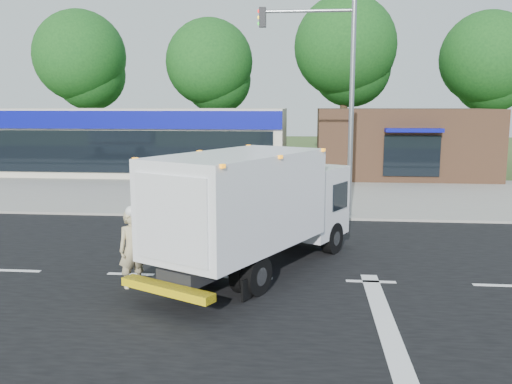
% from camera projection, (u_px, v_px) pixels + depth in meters
% --- Properties ---
extents(ground, '(120.00, 120.00, 0.00)m').
position_uv_depth(ground, '(248.00, 278.00, 13.44)').
color(ground, '#385123').
rests_on(ground, ground).
extents(road_asphalt, '(60.00, 14.00, 0.02)m').
position_uv_depth(road_asphalt, '(248.00, 278.00, 13.44)').
color(road_asphalt, black).
rests_on(road_asphalt, ground).
extents(sidewalk, '(60.00, 2.40, 0.12)m').
position_uv_depth(sidewalk, '(271.00, 211.00, 21.48)').
color(sidewalk, gray).
rests_on(sidewalk, ground).
extents(parking_apron, '(60.00, 9.00, 0.02)m').
position_uv_depth(parking_apron, '(279.00, 190.00, 27.19)').
color(parking_apron, gray).
rests_on(parking_apron, ground).
extents(lane_markings, '(55.20, 7.00, 0.01)m').
position_uv_depth(lane_markings, '(302.00, 299.00, 11.98)').
color(lane_markings, silver).
rests_on(lane_markings, road_asphalt).
extents(ems_box_truck, '(5.19, 7.29, 3.14)m').
position_uv_depth(ems_box_truck, '(256.00, 203.00, 13.68)').
color(ems_box_truck, black).
rests_on(ems_box_truck, ground).
extents(emergency_worker, '(0.81, 0.75, 1.96)m').
position_uv_depth(emergency_worker, '(133.00, 248.00, 12.64)').
color(emergency_worker, tan).
rests_on(emergency_worker, ground).
extents(retail_strip_mall, '(18.00, 6.20, 4.00)m').
position_uv_depth(retail_strip_mall, '(139.00, 141.00, 33.54)').
color(retail_strip_mall, beige).
rests_on(retail_strip_mall, ground).
extents(brown_storefront, '(10.00, 6.70, 4.00)m').
position_uv_depth(brown_storefront, '(403.00, 143.00, 32.08)').
color(brown_storefront, '#382316').
rests_on(brown_storefront, ground).
extents(traffic_signal_pole, '(3.51, 0.25, 8.00)m').
position_uv_depth(traffic_signal_pole, '(334.00, 86.00, 19.89)').
color(traffic_signal_pole, gray).
rests_on(traffic_signal_pole, ground).
extents(background_trees, '(36.77, 7.39, 12.10)m').
position_uv_depth(background_trees, '(279.00, 61.00, 40.00)').
color(background_trees, '#332114').
rests_on(background_trees, ground).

